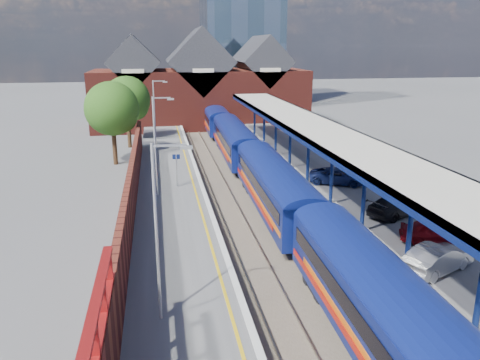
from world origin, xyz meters
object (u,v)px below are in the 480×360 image
at_px(train, 251,157).
at_px(platform_sign, 176,165).
at_px(parked_car_red, 437,233).
at_px(lamp_post_b, 160,223).
at_px(lamp_post_d, 156,110).
at_px(lamp_post_c, 157,140).
at_px(parked_car_blue, 338,176).
at_px(parked_car_dark, 397,206).
at_px(parked_car_silver, 438,258).

distance_m(train, platform_sign, 7.50).
height_order(platform_sign, parked_car_red, platform_sign).
xyz_separation_m(train, lamp_post_b, (-7.86, -21.71, 2.87)).
height_order(train, lamp_post_d, lamp_post_d).
relative_size(train, lamp_post_c, 9.42).
distance_m(lamp_post_b, lamp_post_c, 16.00).
bearing_deg(platform_sign, parked_car_red, -45.19).
xyz_separation_m(lamp_post_c, platform_sign, (1.36, 2.00, -2.30)).
bearing_deg(parked_car_blue, platform_sign, 107.68).
distance_m(train, lamp_post_c, 10.13).
relative_size(lamp_post_c, lamp_post_d, 1.00).
distance_m(lamp_post_d, parked_car_red, 31.16).
relative_size(parked_car_dark, parked_car_blue, 1.01).
bearing_deg(parked_car_dark, lamp_post_b, 97.44).
bearing_deg(parked_car_red, lamp_post_b, 131.20).
relative_size(train, parked_car_silver, 16.32).
bearing_deg(parked_car_red, parked_car_blue, 27.99).
bearing_deg(parked_car_red, platform_sign, 68.27).
height_order(lamp_post_c, lamp_post_d, same).
distance_m(train, lamp_post_d, 13.26).
height_order(lamp_post_b, parked_car_blue, lamp_post_b).
height_order(lamp_post_b, parked_car_dark, lamp_post_b).
distance_m(train, parked_car_blue, 7.83).
xyz_separation_m(lamp_post_b, parked_car_red, (14.60, 4.67, -3.35)).
bearing_deg(lamp_post_d, parked_car_dark, -57.26).
height_order(lamp_post_d, parked_car_silver, lamp_post_d).
height_order(platform_sign, parked_car_dark, platform_sign).
bearing_deg(parked_car_silver, platform_sign, 10.27).
bearing_deg(parked_car_dark, platform_sign, 31.94).
bearing_deg(lamp_post_b, train, 70.11).
distance_m(lamp_post_b, lamp_post_d, 32.00).
bearing_deg(lamp_post_b, parked_car_blue, 50.35).
height_order(lamp_post_b, lamp_post_c, same).
bearing_deg(parked_car_blue, lamp_post_c, 116.73).
relative_size(lamp_post_b, parked_car_red, 1.85).
bearing_deg(platform_sign, parked_car_blue, -7.00).
relative_size(platform_sign, parked_car_dark, 0.57).
bearing_deg(lamp_post_c, parked_car_silver, -48.11).
bearing_deg(parked_car_blue, train, 72.75).
distance_m(parked_car_red, parked_car_silver, 3.45).
relative_size(lamp_post_d, parked_car_blue, 1.60).
xyz_separation_m(lamp_post_b, platform_sign, (1.36, 18.00, -2.30)).
xyz_separation_m(lamp_post_b, parked_car_blue, (13.67, 16.49, -3.39)).
xyz_separation_m(train, platform_sign, (-6.49, -3.71, 0.57)).
bearing_deg(lamp_post_d, parked_car_red, -61.88).
distance_m(lamp_post_c, parked_car_dark, 16.55).
bearing_deg(lamp_post_d, lamp_post_c, -90.00).
relative_size(train, parked_car_red, 17.42).
bearing_deg(parked_car_silver, train, -10.96).
bearing_deg(train, parked_car_red, -68.39).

